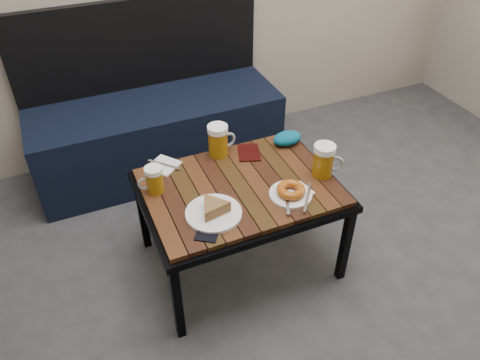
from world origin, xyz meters
name	(u,v)px	position (x,y,z in m)	size (l,w,h in m)	color
bench	(157,127)	(-0.24, 1.76, 0.27)	(1.40, 0.50, 0.95)	black
cafe_table	(240,193)	(-0.10, 0.85, 0.43)	(0.84, 0.62, 0.47)	black
beer_mug_left	(154,180)	(-0.45, 0.96, 0.53)	(0.11, 0.08, 0.12)	#8E5E0B
beer_mug_centre	(219,140)	(-0.10, 1.10, 0.55)	(0.14, 0.10, 0.15)	#8E5E0B
beer_mug_right	(324,160)	(0.26, 0.78, 0.55)	(0.14, 0.12, 0.15)	#8E5E0B
plate_pie	(213,210)	(-0.27, 0.72, 0.50)	(0.23, 0.23, 0.06)	white
plate_bagel	(291,192)	(0.06, 0.71, 0.49)	(0.20, 0.22, 0.05)	white
napkin_left	(164,165)	(-0.37, 1.11, 0.48)	(0.17, 0.17, 0.01)	white
napkin_right	(297,192)	(0.10, 0.71, 0.48)	(0.13, 0.12, 0.01)	white
passport_navy	(208,231)	(-0.33, 0.64, 0.47)	(0.08, 0.12, 0.01)	black
passport_burgundy	(249,153)	(0.03, 1.05, 0.48)	(0.10, 0.14, 0.01)	black
knit_pouch	(287,138)	(0.23, 1.05, 0.50)	(0.14, 0.09, 0.06)	#054B7D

